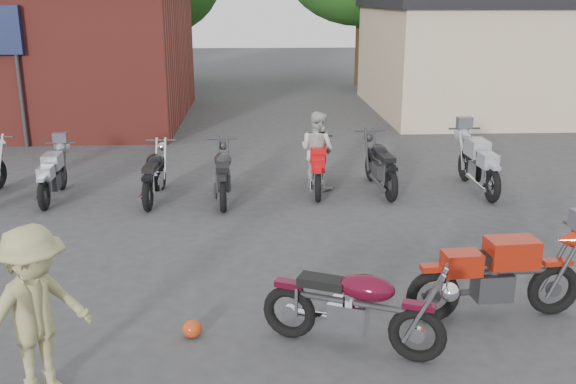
{
  "coord_description": "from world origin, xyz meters",
  "views": [
    {
      "loc": [
        -0.69,
        -6.96,
        3.76
      ],
      "look_at": [
        -0.2,
        2.48,
        0.9
      ],
      "focal_mm": 40.0,
      "sensor_mm": 36.0,
      "label": 1
    }
  ],
  "objects_px": {
    "person_light": "(317,150)",
    "row_bike_2": "(154,172)",
    "sportbike": "(500,271)",
    "helmet": "(192,328)",
    "row_bike_6": "(478,161)",
    "row_bike_4": "(318,165)",
    "vintage_motorcycle": "(355,302)",
    "person_tan": "(37,314)",
    "row_bike_1": "(52,173)",
    "row_bike_3": "(223,171)",
    "row_bike_5": "(381,162)"
  },
  "relations": [
    {
      "from": "row_bike_1",
      "to": "sportbike",
      "type": "bearing_deg",
      "value": -129.78
    },
    {
      "from": "helmet",
      "to": "row_bike_4",
      "type": "xyz_separation_m",
      "value": [
        2.02,
        5.77,
        0.44
      ]
    },
    {
      "from": "sportbike",
      "to": "row_bike_3",
      "type": "xyz_separation_m",
      "value": [
        -3.54,
        5.0,
        -0.04
      ]
    },
    {
      "from": "person_tan",
      "to": "row_bike_2",
      "type": "distance_m",
      "value": 6.46
    },
    {
      "from": "sportbike",
      "to": "row_bike_3",
      "type": "bearing_deg",
      "value": 121.02
    },
    {
      "from": "row_bike_2",
      "to": "row_bike_3",
      "type": "distance_m",
      "value": 1.33
    },
    {
      "from": "helmet",
      "to": "person_light",
      "type": "xyz_separation_m",
      "value": [
        2.02,
        6.02,
        0.69
      ]
    },
    {
      "from": "person_tan",
      "to": "row_bike_4",
      "type": "distance_m",
      "value": 7.62
    },
    {
      "from": "helmet",
      "to": "person_light",
      "type": "height_order",
      "value": "person_light"
    },
    {
      "from": "vintage_motorcycle",
      "to": "row_bike_6",
      "type": "distance_m",
      "value": 6.93
    },
    {
      "from": "person_tan",
      "to": "row_bike_1",
      "type": "height_order",
      "value": "person_tan"
    },
    {
      "from": "helmet",
      "to": "row_bike_5",
      "type": "bearing_deg",
      "value": 60.35
    },
    {
      "from": "sportbike",
      "to": "person_tan",
      "type": "height_order",
      "value": "person_tan"
    },
    {
      "from": "person_light",
      "to": "row_bike_3",
      "type": "bearing_deg",
      "value": 62.5
    },
    {
      "from": "row_bike_1",
      "to": "row_bike_5",
      "type": "xyz_separation_m",
      "value": [
        6.45,
        0.27,
        0.07
      ]
    },
    {
      "from": "row_bike_2",
      "to": "row_bike_6",
      "type": "distance_m",
      "value": 6.45
    },
    {
      "from": "helmet",
      "to": "row_bike_1",
      "type": "distance_m",
      "value": 6.36
    },
    {
      "from": "person_tan",
      "to": "row_bike_2",
      "type": "height_order",
      "value": "person_tan"
    },
    {
      "from": "row_bike_1",
      "to": "row_bike_3",
      "type": "distance_m",
      "value": 3.31
    },
    {
      "from": "sportbike",
      "to": "row_bike_2",
      "type": "height_order",
      "value": "sportbike"
    },
    {
      "from": "person_tan",
      "to": "row_bike_3",
      "type": "distance_m",
      "value": 6.52
    },
    {
      "from": "person_light",
      "to": "row_bike_4",
      "type": "bearing_deg",
      "value": 131.2
    },
    {
      "from": "person_light",
      "to": "row_bike_6",
      "type": "distance_m",
      "value": 3.26
    },
    {
      "from": "vintage_motorcycle",
      "to": "sportbike",
      "type": "distance_m",
      "value": 1.96
    },
    {
      "from": "row_bike_2",
      "to": "row_bike_5",
      "type": "relative_size",
      "value": 0.94
    },
    {
      "from": "row_bike_2",
      "to": "sportbike",
      "type": "bearing_deg",
      "value": -134.24
    },
    {
      "from": "row_bike_1",
      "to": "row_bike_3",
      "type": "xyz_separation_m",
      "value": [
        3.3,
        -0.21,
        0.05
      ]
    },
    {
      "from": "sportbike",
      "to": "helmet",
      "type": "height_order",
      "value": "sportbike"
    },
    {
      "from": "row_bike_5",
      "to": "row_bike_6",
      "type": "distance_m",
      "value": 1.97
    },
    {
      "from": "row_bike_1",
      "to": "helmet",
      "type": "bearing_deg",
      "value": -152.51
    },
    {
      "from": "person_tan",
      "to": "row_bike_6",
      "type": "bearing_deg",
      "value": -5.95
    },
    {
      "from": "row_bike_5",
      "to": "row_bike_2",
      "type": "bearing_deg",
      "value": 90.15
    },
    {
      "from": "vintage_motorcycle",
      "to": "row_bike_4",
      "type": "distance_m",
      "value": 6.15
    },
    {
      "from": "person_tan",
      "to": "row_bike_5",
      "type": "xyz_separation_m",
      "value": [
        4.62,
        6.83,
        -0.29
      ]
    },
    {
      "from": "person_tan",
      "to": "vintage_motorcycle",
      "type": "bearing_deg",
      "value": -39.16
    },
    {
      "from": "row_bike_4",
      "to": "row_bike_5",
      "type": "distance_m",
      "value": 1.27
    },
    {
      "from": "row_bike_2",
      "to": "row_bike_6",
      "type": "relative_size",
      "value": 0.9
    },
    {
      "from": "helmet",
      "to": "person_tan",
      "type": "height_order",
      "value": "person_tan"
    },
    {
      "from": "sportbike",
      "to": "row_bike_6",
      "type": "relative_size",
      "value": 0.99
    },
    {
      "from": "person_light",
      "to": "row_bike_2",
      "type": "distance_m",
      "value": 3.28
    },
    {
      "from": "person_light",
      "to": "row_bike_3",
      "type": "xyz_separation_m",
      "value": [
        -1.88,
        -0.73,
        -0.22
      ]
    },
    {
      "from": "person_light",
      "to": "row_bike_6",
      "type": "relative_size",
      "value": 0.75
    },
    {
      "from": "row_bike_1",
      "to": "person_light",
      "type": "bearing_deg",
      "value": -86.72
    },
    {
      "from": "row_bike_1",
      "to": "row_bike_6",
      "type": "bearing_deg",
      "value": -91.41
    },
    {
      "from": "vintage_motorcycle",
      "to": "row_bike_4",
      "type": "height_order",
      "value": "vintage_motorcycle"
    },
    {
      "from": "row_bike_1",
      "to": "row_bike_2",
      "type": "bearing_deg",
      "value": -95.61
    },
    {
      "from": "vintage_motorcycle",
      "to": "helmet",
      "type": "height_order",
      "value": "vintage_motorcycle"
    },
    {
      "from": "vintage_motorcycle",
      "to": "person_light",
      "type": "relative_size",
      "value": 1.26
    },
    {
      "from": "sportbike",
      "to": "row_bike_4",
      "type": "relative_size",
      "value": 1.12
    },
    {
      "from": "sportbike",
      "to": "row_bike_5",
      "type": "distance_m",
      "value": 5.5
    }
  ]
}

